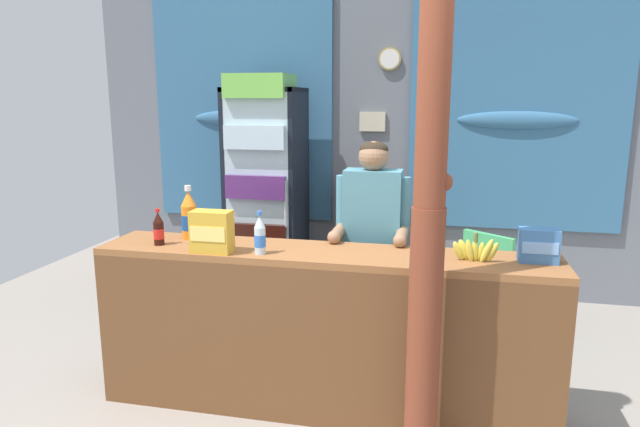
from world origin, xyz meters
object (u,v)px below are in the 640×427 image
at_px(plastic_lawn_chair, 496,278).
at_px(soda_bottle_cola, 159,230).
at_px(shopkeeper, 372,233).
at_px(soda_bottle_orange_soda, 189,216).
at_px(banana_bunch, 475,251).
at_px(stall_counter, 319,322).
at_px(bottle_shelf_rack, 366,235).
at_px(snack_box_choco_powder, 212,232).
at_px(drink_fridge, 266,182).
at_px(timber_post, 429,219).
at_px(snack_box_biscuit, 539,246).
at_px(soda_bottle_water, 260,236).

bearing_deg(plastic_lawn_chair, soda_bottle_cola, -147.69).
relative_size(shopkeeper, soda_bottle_cola, 7.15).
xyz_separation_m(plastic_lawn_chair, soda_bottle_orange_soda, (-1.96, -1.13, 0.63)).
bearing_deg(banana_bunch, stall_counter, -174.52).
bearing_deg(soda_bottle_cola, banana_bunch, 1.64).
height_order(bottle_shelf_rack, snack_box_choco_powder, snack_box_choco_powder).
bearing_deg(drink_fridge, shopkeeper, -48.27).
height_order(shopkeeper, soda_bottle_cola, shopkeeper).
distance_m(stall_counter, soda_bottle_cola, 1.10).
xyz_separation_m(plastic_lawn_chair, banana_bunch, (-0.24, -1.26, 0.54)).
bearing_deg(soda_bottle_orange_soda, snack_box_choco_powder, -45.53).
relative_size(soda_bottle_orange_soda, banana_bunch, 1.29).
relative_size(snack_box_choco_powder, banana_bunch, 0.92).
distance_m(plastic_lawn_chair, snack_box_choco_powder, 2.28).
relative_size(timber_post, banana_bunch, 10.24).
bearing_deg(shopkeeper, snack_box_biscuit, -23.81).
relative_size(shopkeeper, banana_bunch, 6.04).
relative_size(drink_fridge, banana_bunch, 7.82).
distance_m(stall_counter, snack_box_biscuit, 1.27).
xyz_separation_m(timber_post, bottle_shelf_rack, (-0.61, 2.36, -0.68)).
relative_size(plastic_lawn_chair, soda_bottle_orange_soda, 2.56).
bearing_deg(timber_post, stall_counter, 152.72).
distance_m(plastic_lawn_chair, banana_bunch, 1.39).
distance_m(plastic_lawn_chair, soda_bottle_orange_soda, 2.34).
height_order(plastic_lawn_chair, soda_bottle_cola, soda_bottle_cola).
bearing_deg(soda_bottle_orange_soda, shopkeeper, 17.07).
bearing_deg(stall_counter, plastic_lawn_chair, 50.99).
xyz_separation_m(plastic_lawn_chair, snack_box_biscuit, (0.08, -1.21, 0.58)).
height_order(stall_counter, soda_bottle_water, soda_bottle_water).
bearing_deg(stall_counter, soda_bottle_cola, 178.37).
relative_size(shopkeeper, soda_bottle_orange_soda, 4.70).
bearing_deg(timber_post, shopkeeper, 113.37).
xyz_separation_m(shopkeeper, soda_bottle_water, (-0.56, -0.58, 0.09)).
bearing_deg(soda_bottle_water, plastic_lawn_chair, 44.02).
distance_m(shopkeeper, soda_bottle_water, 0.81).
bearing_deg(banana_bunch, soda_bottle_cola, -178.36).
relative_size(plastic_lawn_chair, banana_bunch, 3.30).
relative_size(stall_counter, soda_bottle_orange_soda, 7.91).
height_order(snack_box_biscuit, snack_box_choco_powder, snack_box_choco_powder).
relative_size(drink_fridge, soda_bottle_orange_soda, 6.08).
bearing_deg(snack_box_biscuit, plastic_lawn_chair, 94.03).
distance_m(timber_post, shopkeeper, 0.98).
relative_size(drink_fridge, soda_bottle_water, 8.30).
bearing_deg(timber_post, soda_bottle_water, 163.48).
distance_m(drink_fridge, soda_bottle_orange_soda, 1.59).
relative_size(timber_post, bottle_shelf_rack, 2.29).
relative_size(drink_fridge, plastic_lawn_chair, 2.37).
distance_m(soda_bottle_orange_soda, snack_box_biscuit, 2.04).
height_order(bottle_shelf_rack, plastic_lawn_chair, bottle_shelf_rack).
bearing_deg(snack_box_choco_powder, soda_bottle_water, 5.78).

